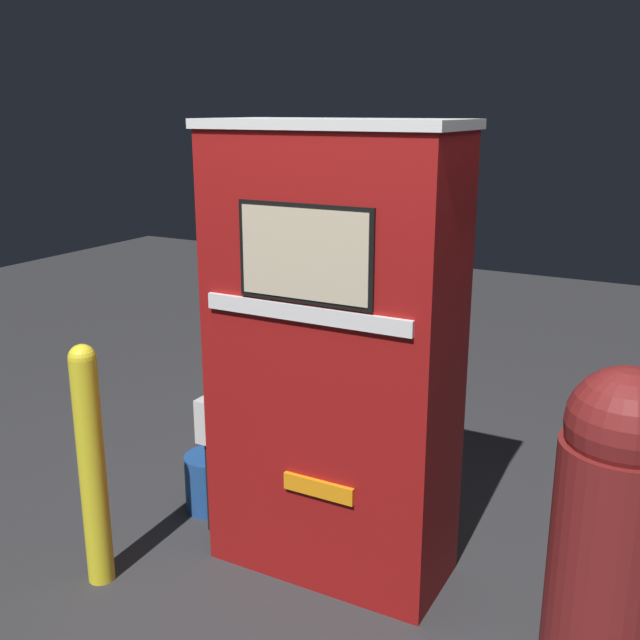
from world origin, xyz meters
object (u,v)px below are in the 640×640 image
object	(u,v)px
trash_bin	(615,519)
squeegee_bucket	(212,481)
gas_pump	(333,358)
safety_bollard	(92,462)

from	to	relation	value
trash_bin	squeegee_bucket	size ratio (longest dim) A/B	1.79
gas_pump	squeegee_bucket	size ratio (longest dim) A/B	3.01
safety_bollard	squeegee_bucket	bearing A→B (deg)	85.37
trash_bin	safety_bollard	bearing A→B (deg)	-165.51
gas_pump	trash_bin	xyz separation A→B (m)	(1.20, -0.08, -0.40)
squeegee_bucket	gas_pump	bearing A→B (deg)	-10.00
gas_pump	squeegee_bucket	bearing A→B (deg)	170.00
safety_bollard	squeegee_bucket	distance (m)	0.86
safety_bollard	trash_bin	bearing A→B (deg)	14.49
gas_pump	trash_bin	distance (m)	1.27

